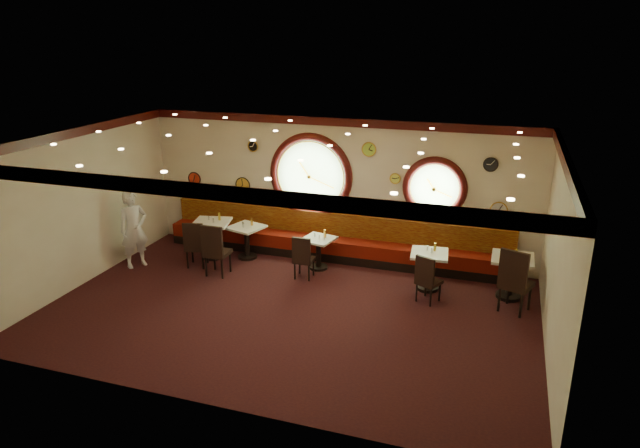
% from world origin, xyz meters
% --- Properties ---
extents(floor, '(9.00, 6.00, 0.00)m').
position_xyz_m(floor, '(0.00, 0.00, 0.00)').
color(floor, black).
rests_on(floor, ground).
extents(ceiling, '(9.00, 6.00, 0.02)m').
position_xyz_m(ceiling, '(0.00, 0.00, 3.20)').
color(ceiling, '#BF8336').
rests_on(ceiling, wall_back).
extents(wall_back, '(9.00, 0.02, 3.20)m').
position_xyz_m(wall_back, '(0.00, 3.00, 1.60)').
color(wall_back, beige).
rests_on(wall_back, floor).
extents(wall_front, '(9.00, 0.02, 3.20)m').
position_xyz_m(wall_front, '(0.00, -3.00, 1.60)').
color(wall_front, beige).
rests_on(wall_front, floor).
extents(wall_left, '(0.02, 6.00, 3.20)m').
position_xyz_m(wall_left, '(-4.50, 0.00, 1.60)').
color(wall_left, beige).
rests_on(wall_left, floor).
extents(wall_right, '(0.02, 6.00, 3.20)m').
position_xyz_m(wall_right, '(4.50, 0.00, 1.60)').
color(wall_right, beige).
rests_on(wall_right, floor).
extents(molding_back, '(9.00, 0.10, 0.18)m').
position_xyz_m(molding_back, '(0.00, 2.95, 3.11)').
color(molding_back, '#3C0B0A').
rests_on(molding_back, wall_back).
extents(molding_front, '(9.00, 0.10, 0.18)m').
position_xyz_m(molding_front, '(0.00, -2.95, 3.11)').
color(molding_front, '#3C0B0A').
rests_on(molding_front, wall_back).
extents(molding_left, '(0.10, 6.00, 0.18)m').
position_xyz_m(molding_left, '(-4.45, 0.00, 3.11)').
color(molding_left, '#3C0B0A').
rests_on(molding_left, wall_back).
extents(molding_right, '(0.10, 6.00, 0.18)m').
position_xyz_m(molding_right, '(4.45, 0.00, 3.11)').
color(molding_right, '#3C0B0A').
rests_on(molding_right, wall_back).
extents(banquette_base, '(8.00, 0.55, 0.20)m').
position_xyz_m(banquette_base, '(0.00, 2.72, 0.10)').
color(banquette_base, black).
rests_on(banquette_base, floor).
extents(banquette_seat, '(8.00, 0.55, 0.30)m').
position_xyz_m(banquette_seat, '(0.00, 2.72, 0.35)').
color(banquette_seat, '#5E0F08').
rests_on(banquette_seat, banquette_base).
extents(banquette_back, '(8.00, 0.10, 0.55)m').
position_xyz_m(banquette_back, '(0.00, 2.94, 0.75)').
color(banquette_back, '#5D1107').
rests_on(banquette_back, wall_back).
extents(porthole_left_glass, '(1.66, 0.02, 1.66)m').
position_xyz_m(porthole_left_glass, '(-0.60, 3.00, 1.85)').
color(porthole_left_glass, '#95C676').
rests_on(porthole_left_glass, wall_back).
extents(porthole_left_frame, '(1.98, 0.18, 1.98)m').
position_xyz_m(porthole_left_frame, '(-0.60, 2.98, 1.85)').
color(porthole_left_frame, '#3C0B0A').
rests_on(porthole_left_frame, wall_back).
extents(porthole_left_ring, '(1.61, 0.03, 1.61)m').
position_xyz_m(porthole_left_ring, '(-0.60, 2.95, 1.85)').
color(porthole_left_ring, gold).
rests_on(porthole_left_ring, wall_back).
extents(porthole_right_glass, '(1.10, 0.02, 1.10)m').
position_xyz_m(porthole_right_glass, '(2.20, 3.00, 1.80)').
color(porthole_right_glass, '#95C676').
rests_on(porthole_right_glass, wall_back).
extents(porthole_right_frame, '(1.38, 0.18, 1.38)m').
position_xyz_m(porthole_right_frame, '(2.20, 2.98, 1.80)').
color(porthole_right_frame, '#3C0B0A').
rests_on(porthole_right_frame, wall_back).
extents(porthole_right_ring, '(1.09, 0.03, 1.09)m').
position_xyz_m(porthole_right_ring, '(2.20, 2.95, 1.80)').
color(porthole_right_ring, gold).
rests_on(porthole_right_ring, wall_back).
extents(wall_clock_0, '(0.24, 0.03, 0.24)m').
position_xyz_m(wall_clock_0, '(-2.00, 2.96, 2.45)').
color(wall_clock_0, black).
rests_on(wall_clock_0, wall_back).
extents(wall_clock_1, '(0.22, 0.03, 0.22)m').
position_xyz_m(wall_clock_1, '(1.35, 2.96, 1.95)').
color(wall_clock_1, '#EDEE4F').
rests_on(wall_clock_1, wall_back).
extents(wall_clock_2, '(0.32, 0.03, 0.32)m').
position_xyz_m(wall_clock_2, '(-3.60, 2.96, 1.55)').
color(wall_clock_2, red).
rests_on(wall_clock_2, wall_back).
extents(wall_clock_3, '(0.20, 0.03, 0.20)m').
position_xyz_m(wall_clock_3, '(-1.90, 2.96, 1.20)').
color(wall_clock_3, silver).
rests_on(wall_clock_3, wall_back).
extents(wall_clock_4, '(0.30, 0.03, 0.30)m').
position_xyz_m(wall_clock_4, '(0.75, 2.96, 2.55)').
color(wall_clock_4, '#A9D141').
rests_on(wall_clock_4, wall_back).
extents(wall_clock_5, '(0.34, 0.03, 0.34)m').
position_xyz_m(wall_clock_5, '(3.55, 2.96, 1.45)').
color(wall_clock_5, white).
rests_on(wall_clock_5, wall_back).
extents(wall_clock_6, '(0.28, 0.03, 0.28)m').
position_xyz_m(wall_clock_6, '(3.30, 2.96, 2.40)').
color(wall_clock_6, black).
rests_on(wall_clock_6, wall_back).
extents(wall_clock_7, '(0.36, 0.03, 0.36)m').
position_xyz_m(wall_clock_7, '(-2.30, 2.96, 1.50)').
color(wall_clock_7, gold).
rests_on(wall_clock_7, wall_back).
extents(table_a, '(0.95, 0.95, 0.87)m').
position_xyz_m(table_a, '(-2.63, 1.93, 0.55)').
color(table_a, black).
rests_on(table_a, floor).
extents(table_b, '(0.87, 0.87, 0.77)m').
position_xyz_m(table_b, '(-1.87, 2.15, 0.48)').
color(table_b, black).
rests_on(table_b, floor).
extents(table_c, '(0.76, 0.76, 0.71)m').
position_xyz_m(table_c, '(-0.11, 2.08, 0.45)').
color(table_c, black).
rests_on(table_c, floor).
extents(table_d, '(0.79, 0.79, 0.80)m').
position_xyz_m(table_d, '(2.33, 1.77, 0.50)').
color(table_d, black).
rests_on(table_d, floor).
extents(table_e, '(0.78, 0.78, 0.85)m').
position_xyz_m(table_e, '(3.90, 1.89, 0.54)').
color(table_e, black).
rests_on(table_e, floor).
extents(chair_a, '(0.53, 0.53, 0.66)m').
position_xyz_m(chair_a, '(-2.70, 1.29, 0.61)').
color(chair_a, black).
rests_on(chair_a, floor).
extents(chair_b, '(0.49, 0.49, 0.72)m').
position_xyz_m(chair_b, '(-2.06, 1.01, 0.66)').
color(chair_b, black).
rests_on(chair_b, floor).
extents(chair_c, '(0.41, 0.41, 0.59)m').
position_xyz_m(chair_c, '(-0.25, 1.44, 0.54)').
color(chair_c, black).
rests_on(chair_c, floor).
extents(chair_d, '(0.54, 0.54, 0.60)m').
position_xyz_m(chair_d, '(2.38, 1.14, 0.55)').
color(chair_d, black).
rests_on(chair_d, floor).
extents(chair_e, '(0.69, 0.69, 0.78)m').
position_xyz_m(chair_e, '(3.95, 1.23, 0.72)').
color(chair_e, black).
rests_on(chair_e, floor).
extents(condiment_a_salt, '(0.03, 0.03, 0.09)m').
position_xyz_m(condiment_a_salt, '(-2.74, 2.01, 0.92)').
color(condiment_a_salt, silver).
rests_on(condiment_a_salt, table_a).
extents(condiment_b_salt, '(0.03, 0.03, 0.09)m').
position_xyz_m(condiment_b_salt, '(-1.95, 2.15, 0.82)').
color(condiment_b_salt, silver).
rests_on(condiment_b_salt, table_b).
extents(condiment_c_salt, '(0.03, 0.03, 0.09)m').
position_xyz_m(condiment_c_salt, '(-0.22, 2.15, 0.75)').
color(condiment_c_salt, silver).
rests_on(condiment_c_salt, table_c).
extents(condiment_d_salt, '(0.04, 0.04, 0.10)m').
position_xyz_m(condiment_d_salt, '(2.27, 1.88, 0.85)').
color(condiment_d_salt, silver).
rests_on(condiment_d_salt, table_d).
extents(condiment_a_pepper, '(0.04, 0.04, 0.10)m').
position_xyz_m(condiment_a_pepper, '(-2.54, 1.87, 0.92)').
color(condiment_a_pepper, silver).
rests_on(condiment_a_pepper, table_a).
extents(condiment_b_pepper, '(0.04, 0.04, 0.11)m').
position_xyz_m(condiment_b_pepper, '(-1.91, 2.07, 0.82)').
color(condiment_b_pepper, silver).
rests_on(condiment_b_pepper, table_b).
extents(condiment_c_pepper, '(0.03, 0.03, 0.09)m').
position_xyz_m(condiment_c_pepper, '(-0.08, 2.04, 0.76)').
color(condiment_c_pepper, silver).
rests_on(condiment_c_pepper, table_c).
extents(condiment_d_pepper, '(0.04, 0.04, 0.11)m').
position_xyz_m(condiment_d_pepper, '(2.36, 1.76, 0.85)').
color(condiment_d_pepper, silver).
rests_on(condiment_d_pepper, table_d).
extents(condiment_a_bottle, '(0.06, 0.06, 0.18)m').
position_xyz_m(condiment_a_bottle, '(-2.50, 2.08, 0.96)').
color(condiment_a_bottle, gold).
rests_on(condiment_a_bottle, table_a).
extents(condiment_b_bottle, '(0.05, 0.05, 0.17)m').
position_xyz_m(condiment_b_bottle, '(-1.78, 2.26, 0.85)').
color(condiment_b_bottle, gold).
rests_on(condiment_b_bottle, table_b).
extents(condiment_c_bottle, '(0.05, 0.05, 0.17)m').
position_xyz_m(condiment_c_bottle, '(0.00, 2.18, 0.80)').
color(condiment_c_bottle, gold).
rests_on(condiment_c_bottle, table_c).
extents(condiment_d_bottle, '(0.05, 0.05, 0.16)m').
position_xyz_m(condiment_d_bottle, '(2.41, 1.89, 0.88)').
color(condiment_d_bottle, gold).
rests_on(condiment_d_bottle, table_d).
extents(condiment_e_salt, '(0.04, 0.04, 0.10)m').
position_xyz_m(condiment_e_salt, '(3.79, 1.91, 0.90)').
color(condiment_e_salt, silver).
rests_on(condiment_e_salt, table_e).
extents(condiment_e_pepper, '(0.03, 0.03, 0.10)m').
position_xyz_m(condiment_e_pepper, '(3.86, 1.79, 0.90)').
color(condiment_e_pepper, silver).
rests_on(condiment_e_pepper, table_e).
extents(condiment_e_bottle, '(0.05, 0.05, 0.15)m').
position_xyz_m(condiment_e_bottle, '(3.96, 1.94, 0.93)').
color(condiment_e_bottle, gold).
rests_on(condiment_e_bottle, table_e).
extents(waiter, '(0.69, 0.75, 1.72)m').
position_xyz_m(waiter, '(-4.00, 0.95, 0.86)').
color(waiter, white).
rests_on(waiter, floor).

